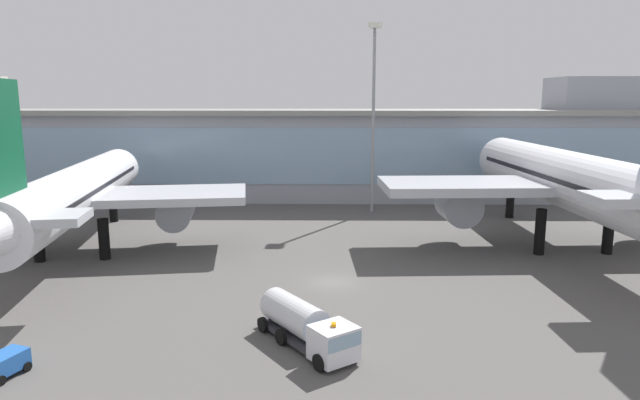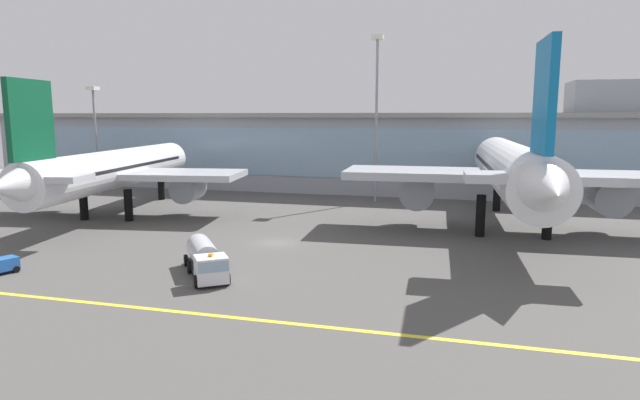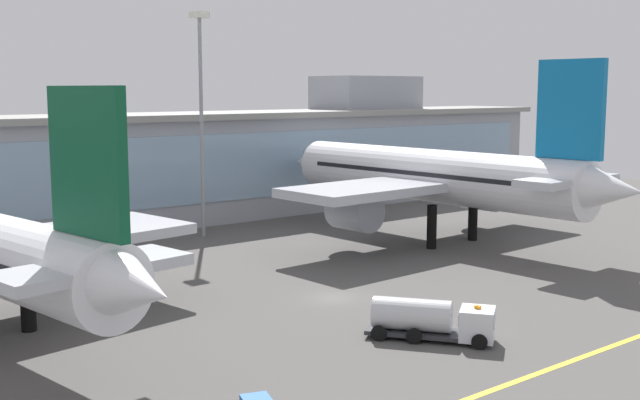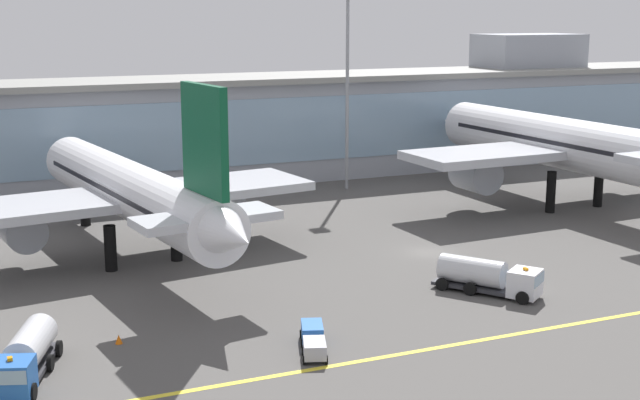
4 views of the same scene
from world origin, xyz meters
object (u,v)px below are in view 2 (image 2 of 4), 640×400
airliner_near_right (513,171)px  apron_light_mast_centre (95,121)px  baggage_tug_near (206,259)px  apron_light_mast_west (377,96)px  airliner_near_left (115,170)px

airliner_near_right → apron_light_mast_centre: size_ratio=2.58×
baggage_tug_near → apron_light_mast_west: (7.81, 45.02, 15.57)m
airliner_near_left → baggage_tug_near: 34.33m
baggage_tug_near → apron_light_mast_centre: bearing=-170.9°
airliner_near_right → apron_light_mast_centre: bearing=71.5°
airliner_near_left → airliner_near_right: size_ratio=0.97×
baggage_tug_near → apron_light_mast_centre: apron_light_mast_centre is taller
airliner_near_left → apron_light_mast_centre: apron_light_mast_centre is taller
airliner_near_left → baggage_tug_near: airliner_near_left is taller
airliner_near_left → apron_light_mast_west: bearing=-64.2°
airliner_near_left → baggage_tug_near: bearing=-140.2°
apron_light_mast_west → apron_light_mast_centre: 54.32m
baggage_tug_near → apron_light_mast_centre: 66.74m
airliner_near_left → apron_light_mast_west: (33.07, 22.32, 10.55)m
apron_light_mast_west → apron_light_mast_centre: (-54.15, 1.59, -3.96)m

